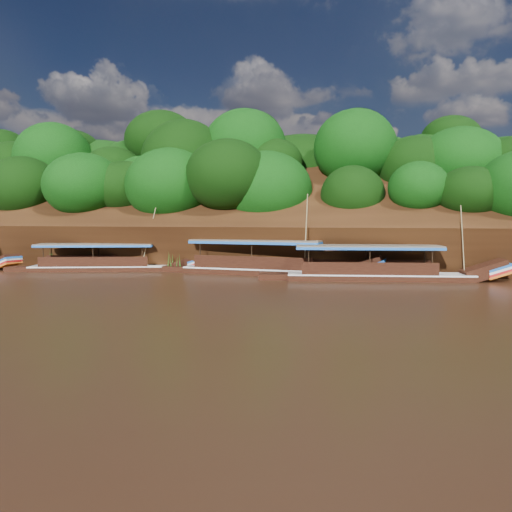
% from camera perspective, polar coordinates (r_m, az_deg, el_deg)
% --- Properties ---
extents(ground, '(160.00, 160.00, 0.00)m').
position_cam_1_polar(ground, '(31.42, -3.28, -3.85)').
color(ground, black).
rests_on(ground, ground).
extents(riverbank, '(120.00, 30.06, 19.40)m').
position_cam_1_polar(riverbank, '(53.35, 3.59, 1.63)').
color(riverbank, black).
rests_on(riverbank, ground).
extents(boat_0, '(15.63, 4.38, 5.81)m').
position_cam_1_polar(boat_0, '(37.11, 15.09, -1.83)').
color(boat_0, black).
rests_on(boat_0, ground).
extents(boat_1, '(15.96, 3.85, 6.73)m').
position_cam_1_polar(boat_1, '(39.13, 2.30, -1.28)').
color(boat_1, black).
rests_on(boat_1, ground).
extents(boat_2, '(14.53, 5.85, 5.93)m').
position_cam_1_polar(boat_2, '(43.87, -15.88, -0.95)').
color(boat_2, black).
rests_on(boat_2, ground).
extents(reeds, '(50.00, 2.42, 1.95)m').
position_cam_1_polar(reeds, '(41.55, -4.49, -0.60)').
color(reeds, '#295916').
rests_on(reeds, ground).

